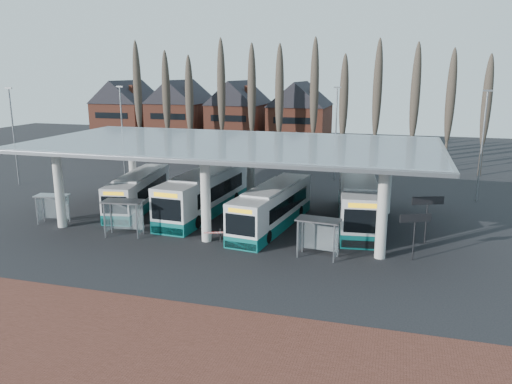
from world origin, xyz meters
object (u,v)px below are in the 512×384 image
(bus_0, at_px, (139,192))
(bus_1, at_px, (205,193))
(bus_3, at_px, (358,201))
(shelter_2, at_px, (319,229))
(shelter_1, at_px, (124,210))
(bus_2, at_px, (272,207))
(shelter_0, at_px, (53,202))

(bus_0, distance_m, bus_1, 6.23)
(bus_3, bearing_deg, shelter_2, -108.84)
(bus_1, distance_m, bus_3, 12.70)
(bus_0, relative_size, shelter_1, 3.72)
(shelter_1, distance_m, shelter_2, 14.36)
(bus_0, relative_size, bus_2, 0.95)
(shelter_0, distance_m, shelter_2, 21.40)
(bus_2, xyz_separation_m, shelter_1, (-9.89, -5.06, 0.40))
(bus_3, height_order, shelter_2, bus_3)
(bus_3, height_order, shelter_1, bus_3)
(shelter_0, height_order, shelter_2, shelter_2)
(bus_2, bearing_deg, bus_0, 177.55)
(shelter_0, bearing_deg, shelter_1, -18.78)
(bus_0, height_order, bus_1, bus_1)
(shelter_2, bearing_deg, bus_2, 135.21)
(bus_1, distance_m, shelter_2, 13.34)
(bus_3, bearing_deg, shelter_0, -170.44)
(bus_3, relative_size, shelter_0, 4.98)
(bus_0, bearing_deg, shelter_1, -78.36)
(bus_1, height_order, bus_2, bus_1)
(shelter_0, relative_size, shelter_1, 0.88)
(bus_0, relative_size, bus_1, 0.86)
(bus_2, bearing_deg, shelter_1, -145.76)
(bus_1, distance_m, shelter_1, 8.00)
(bus_3, distance_m, shelter_0, 24.13)
(shelter_1, bearing_deg, bus_3, 18.78)
(bus_0, distance_m, bus_2, 12.87)
(bus_1, distance_m, bus_2, 6.82)
(bus_2, height_order, bus_3, bus_3)
(bus_0, relative_size, bus_3, 0.85)
(shelter_2, bearing_deg, bus_0, 162.09)
(bus_2, bearing_deg, shelter_0, -159.76)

